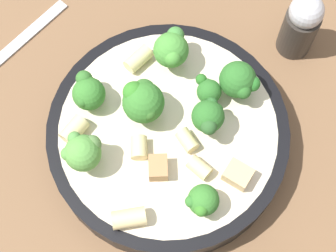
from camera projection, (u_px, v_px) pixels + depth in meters
name	position (u px, v px, depth m)	size (l,w,h in m)	color
ground_plane	(168.00, 143.00, 0.56)	(2.00, 2.00, 0.00)	brown
pasta_bowl	(168.00, 135.00, 0.54)	(0.23, 0.23, 0.04)	black
broccoli_floret_0	(172.00, 50.00, 0.53)	(0.03, 0.04, 0.04)	#9EC175
broccoli_floret_1	(209.00, 117.00, 0.51)	(0.03, 0.03, 0.04)	#9EC175
broccoli_floret_2	(209.00, 91.00, 0.52)	(0.03, 0.02, 0.03)	#93B766
broccoli_floret_3	(83.00, 152.00, 0.49)	(0.04, 0.04, 0.04)	#9EC175
broccoli_floret_4	(88.00, 92.00, 0.52)	(0.03, 0.03, 0.03)	#84AD60
broccoli_floret_5	(142.00, 101.00, 0.51)	(0.04, 0.04, 0.05)	#93B766
broccoli_floret_6	(203.00, 201.00, 0.49)	(0.03, 0.03, 0.03)	#84AD60
broccoli_floret_7	(239.00, 81.00, 0.52)	(0.04, 0.03, 0.04)	#93B766
rigatoni_0	(129.00, 218.00, 0.49)	(0.02, 0.02, 0.03)	beige
rigatoni_1	(138.00, 59.00, 0.55)	(0.02, 0.02, 0.03)	beige
rigatoni_2	(199.00, 168.00, 0.51)	(0.01, 0.01, 0.02)	beige
rigatoni_3	(139.00, 148.00, 0.51)	(0.02, 0.02, 0.02)	beige
rigatoni_4	(187.00, 141.00, 0.52)	(0.01, 0.01, 0.02)	beige
rigatoni_5	(74.00, 130.00, 0.52)	(0.02, 0.02, 0.03)	beige
chicken_chunk_0	(158.00, 168.00, 0.51)	(0.02, 0.02, 0.02)	#A87A4C
chicken_chunk_1	(239.00, 174.00, 0.51)	(0.02, 0.02, 0.01)	tan
pepper_shaker	(301.00, 25.00, 0.56)	(0.04, 0.04, 0.08)	#332D28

